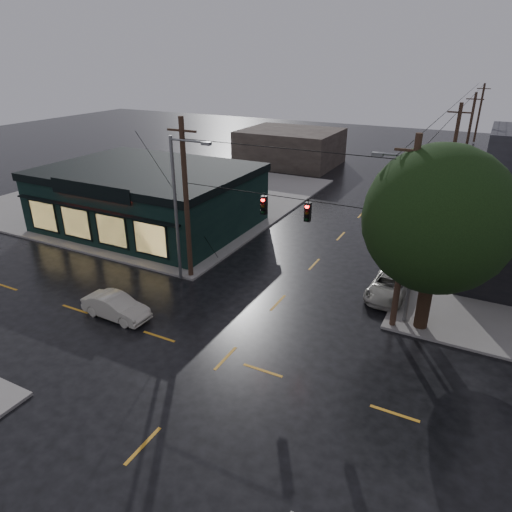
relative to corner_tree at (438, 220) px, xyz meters
The scene contains 15 objects.
ground_plane 12.17m from the corner_tree, 138.26° to the right, with size 160.00×160.00×0.00m, color black.
sidewalk_nw 31.32m from the corner_tree, 154.97° to the left, with size 28.00×28.00×0.15m, color gray.
pizza_shop 23.87m from the corner_tree, 165.42° to the left, with size 16.30×12.34×4.90m.
corner_tree is the anchor object (origin of this frame).
utility_pole_nw 15.61m from the corner_tree, behind, with size 2.00×0.32×10.15m, color black, non-canonical shape.
utility_pole_ne 6.29m from the corner_tree, 159.63° to the right, with size 2.00×0.32×10.15m, color black, non-canonical shape.
utility_pole_far_a 21.92m from the corner_tree, 93.67° to the left, with size 2.00×0.32×9.65m, color black, non-canonical shape.
utility_pole_far_b 41.48m from the corner_tree, 91.88° to the left, with size 2.00×0.32×9.15m, color black, non-canonical shape.
utility_pole_far_c 61.32m from the corner_tree, 91.26° to the left, with size 2.00×0.32×9.15m, color black, non-canonical shape.
span_signal_assembly 7.78m from the corner_tree, behind, with size 13.00×0.48×1.23m.
streetlight_nw 15.92m from the corner_tree, behind, with size 5.40×0.30×9.15m, color slate, non-canonical shape.
streetlight_ne 6.18m from the corner_tree, 166.70° to the left, with size 5.40×0.30×9.15m, color slate, non-canonical shape.
bg_building_west 39.77m from the corner_tree, 123.50° to the left, with size 12.00×10.00×4.40m, color #312723.
sedan_cream 17.35m from the corner_tree, 156.65° to the right, with size 1.39×4.00×1.32m, color beige.
suv_silver 6.59m from the corner_tree, 128.93° to the left, with size 2.13×4.61×1.28m, color #A19F95.
Camera 1 is at (9.56, -15.30, 13.40)m, focal length 32.00 mm.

